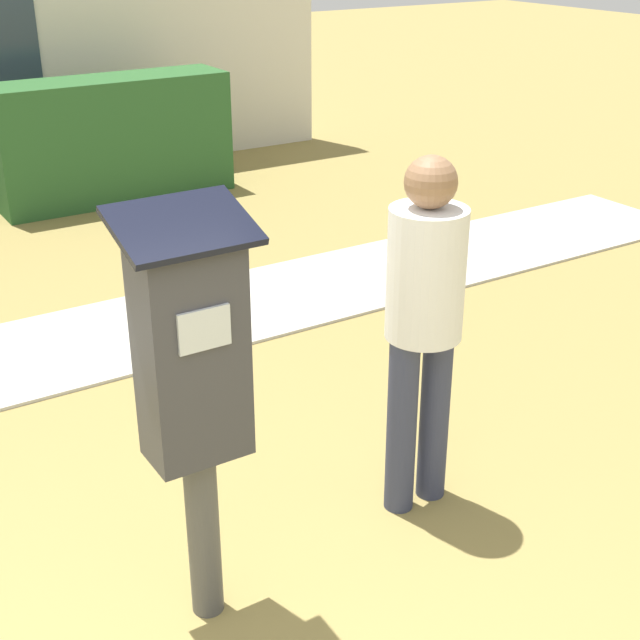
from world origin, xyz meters
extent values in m
cylinder|color=#4C4C4C|center=(0.58, 0.72, 0.35)|extent=(0.12, 0.12, 0.70)
cube|color=#38383D|center=(0.58, 0.72, 1.10)|extent=(0.34, 0.22, 0.80)
cube|color=silver|center=(0.58, 0.61, 1.22)|extent=(0.18, 0.01, 0.14)
cube|color=black|center=(0.58, 0.72, 1.53)|extent=(0.44, 0.31, 0.12)
cylinder|color=#333851|center=(1.58, 0.86, 0.41)|extent=(0.13, 0.13, 0.82)
cylinder|color=#333851|center=(1.76, 0.86, 0.41)|extent=(0.13, 0.13, 0.82)
cylinder|color=white|center=(1.67, 0.86, 1.09)|extent=(0.32, 0.32, 0.55)
sphere|color=#8C6647|center=(1.67, 0.86, 1.48)|extent=(0.21, 0.21, 0.21)
cube|color=#285628|center=(2.23, 6.07, 0.55)|extent=(2.13, 0.60, 1.10)
camera|label=1|loc=(-0.47, -1.74, 2.41)|focal=50.00mm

